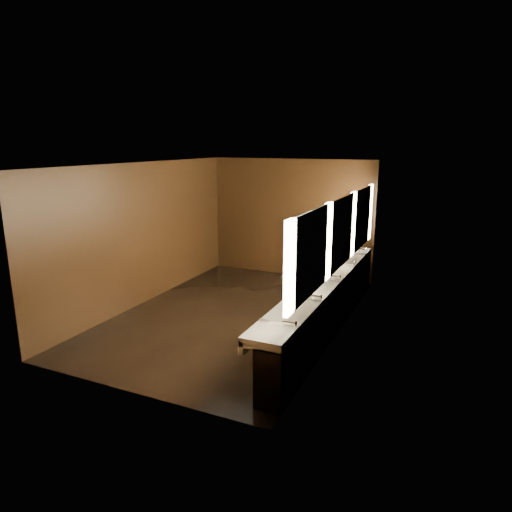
% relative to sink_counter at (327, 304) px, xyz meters
% --- Properties ---
extents(floor, '(6.00, 6.00, 0.00)m').
position_rel_sink_counter_xyz_m(floor, '(-1.79, 0.00, -0.50)').
color(floor, black).
rests_on(floor, ground).
extents(ceiling, '(4.00, 6.00, 0.02)m').
position_rel_sink_counter_xyz_m(ceiling, '(-1.79, 0.00, 2.30)').
color(ceiling, '#2D2D2B').
rests_on(ceiling, wall_back).
extents(wall_back, '(4.00, 0.02, 2.80)m').
position_rel_sink_counter_xyz_m(wall_back, '(-1.79, 3.00, 0.90)').
color(wall_back, black).
rests_on(wall_back, floor).
extents(wall_front, '(4.00, 0.02, 2.80)m').
position_rel_sink_counter_xyz_m(wall_front, '(-1.79, -3.00, 0.90)').
color(wall_front, black).
rests_on(wall_front, floor).
extents(wall_left, '(0.02, 6.00, 2.80)m').
position_rel_sink_counter_xyz_m(wall_left, '(-3.79, 0.00, 0.90)').
color(wall_left, black).
rests_on(wall_left, floor).
extents(wall_right, '(0.02, 6.00, 2.80)m').
position_rel_sink_counter_xyz_m(wall_right, '(0.21, 0.00, 0.90)').
color(wall_right, black).
rests_on(wall_right, floor).
extents(sink_counter, '(0.55, 5.40, 1.01)m').
position_rel_sink_counter_xyz_m(sink_counter, '(0.00, 0.00, 0.00)').
color(sink_counter, black).
rests_on(sink_counter, floor).
extents(mirror_band, '(0.06, 5.03, 1.15)m').
position_rel_sink_counter_xyz_m(mirror_band, '(0.19, -0.00, 1.25)').
color(mirror_band, '#FFECBD').
rests_on(mirror_band, wall_right).
extents(person, '(0.55, 0.65, 1.50)m').
position_rel_sink_counter_xyz_m(person, '(-0.58, -0.12, 0.25)').
color(person, '#91C7D9').
rests_on(person, floor).
extents(trash_bin, '(0.37, 0.37, 0.51)m').
position_rel_sink_counter_xyz_m(trash_bin, '(-0.22, -0.93, -0.24)').
color(trash_bin, black).
rests_on(trash_bin, floor).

